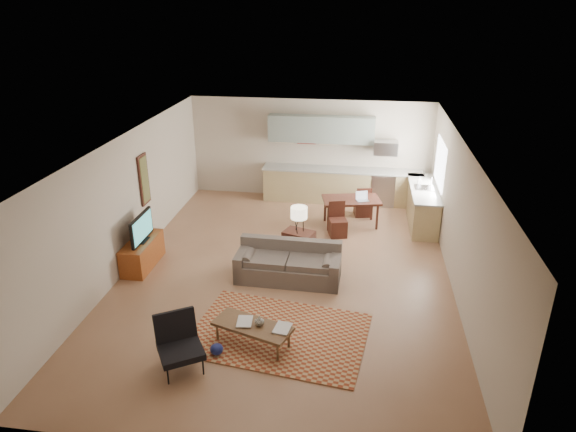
% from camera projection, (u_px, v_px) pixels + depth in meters
% --- Properties ---
extents(room, '(9.00, 9.00, 9.00)m').
position_uv_depth(room, '(286.00, 213.00, 9.85)').
color(room, '#8B5F43').
rests_on(room, ground).
extents(kitchen_counter_back, '(4.26, 0.64, 0.92)m').
position_uv_depth(kitchen_counter_back, '(341.00, 185.00, 13.88)').
color(kitchen_counter_back, tan).
rests_on(kitchen_counter_back, ground).
extents(kitchen_counter_right, '(0.64, 2.26, 0.92)m').
position_uv_depth(kitchen_counter_right, '(422.00, 206.00, 12.54)').
color(kitchen_counter_right, tan).
rests_on(kitchen_counter_right, ground).
extents(kitchen_range, '(0.62, 0.62, 0.90)m').
position_uv_depth(kitchen_range, '(383.00, 188.00, 13.74)').
color(kitchen_range, '#A5A8AD').
rests_on(kitchen_range, ground).
extents(kitchen_microwave, '(0.62, 0.40, 0.35)m').
position_uv_depth(kitchen_microwave, '(386.00, 148.00, 13.32)').
color(kitchen_microwave, '#A5A8AD').
rests_on(kitchen_microwave, room).
extents(upper_cabinets, '(2.80, 0.34, 0.70)m').
position_uv_depth(upper_cabinets, '(321.00, 129.00, 13.51)').
color(upper_cabinets, gray).
rests_on(upper_cabinets, room).
extents(window_right, '(0.02, 1.40, 1.05)m').
position_uv_depth(window_right, '(440.00, 163.00, 12.07)').
color(window_right, white).
rests_on(window_right, room).
extents(wall_art_left, '(0.06, 0.42, 1.10)m').
position_uv_depth(wall_art_left, '(144.00, 180.00, 11.01)').
color(wall_art_left, olive).
rests_on(wall_art_left, room).
extents(triptych, '(1.70, 0.04, 0.50)m').
position_uv_depth(triptych, '(307.00, 135.00, 13.77)').
color(triptych, beige).
rests_on(triptych, room).
extents(rug, '(3.09, 2.35, 0.02)m').
position_uv_depth(rug, '(279.00, 334.00, 8.52)').
color(rug, maroon).
rests_on(rug, floor).
extents(sofa, '(2.15, 0.97, 0.74)m').
position_uv_depth(sofa, '(288.00, 263.00, 10.05)').
color(sofa, '#594E47').
rests_on(sofa, floor).
extents(coffee_table, '(1.37, 0.89, 0.38)m').
position_uv_depth(coffee_table, '(253.00, 335.00, 8.20)').
color(coffee_table, '#523721').
rests_on(coffee_table, floor).
extents(book_a, '(0.30, 0.37, 0.03)m').
position_uv_depth(book_a, '(237.00, 321.00, 8.19)').
color(book_a, maroon).
rests_on(book_a, coffee_table).
extents(book_b, '(0.35, 0.41, 0.03)m').
position_uv_depth(book_b, '(275.00, 327.00, 8.06)').
color(book_b, navy).
rests_on(book_b, coffee_table).
extents(vase, '(0.18, 0.18, 0.16)m').
position_uv_depth(vase, '(259.00, 321.00, 8.10)').
color(vase, black).
rests_on(vase, coffee_table).
extents(armchair, '(1.00, 1.00, 0.83)m').
position_uv_depth(armchair, '(180.00, 346.00, 7.58)').
color(armchair, black).
rests_on(armchair, floor).
extents(tv_credenza, '(0.48, 1.25, 0.58)m').
position_uv_depth(tv_credenza, '(142.00, 253.00, 10.59)').
color(tv_credenza, brown).
rests_on(tv_credenza, floor).
extents(tv, '(0.10, 0.96, 0.58)m').
position_uv_depth(tv, '(141.00, 228.00, 10.36)').
color(tv, black).
rests_on(tv, tv_credenza).
extents(console_table, '(0.71, 0.58, 0.71)m').
position_uv_depth(console_table, '(299.00, 247.00, 10.71)').
color(console_table, '#381912').
rests_on(console_table, floor).
extents(table_lamp, '(0.42, 0.42, 0.57)m').
position_uv_depth(table_lamp, '(299.00, 219.00, 10.46)').
color(table_lamp, beige).
rests_on(table_lamp, console_table).
extents(dining_table, '(1.49, 1.04, 0.69)m').
position_uv_depth(dining_table, '(351.00, 212.00, 12.47)').
color(dining_table, '#381912').
rests_on(dining_table, floor).
extents(dining_chair_near, '(0.48, 0.49, 0.81)m').
position_uv_depth(dining_chair_near, '(338.00, 220.00, 11.88)').
color(dining_chair_near, '#381912').
rests_on(dining_chair_near, floor).
extents(dining_chair_far, '(0.45, 0.46, 0.80)m').
position_uv_depth(dining_chair_far, '(362.00, 201.00, 13.01)').
color(dining_chair_far, '#381912').
rests_on(dining_chair_far, floor).
extents(laptop, '(0.34, 0.30, 0.22)m').
position_uv_depth(laptop, '(363.00, 197.00, 12.17)').
color(laptop, '#A5A8AD').
rests_on(laptop, dining_table).
extents(soap_bottle, '(0.09, 0.09, 0.19)m').
position_uv_depth(soap_bottle, '(419.00, 180.00, 12.58)').
color(soap_bottle, beige).
rests_on(soap_bottle, kitchen_counter_right).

